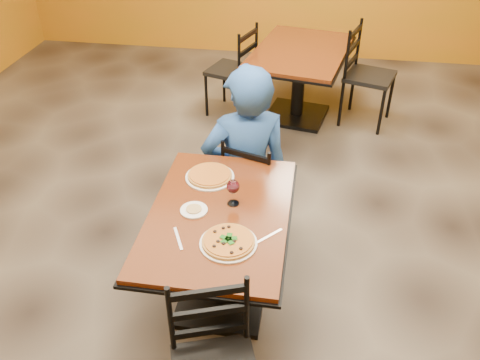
% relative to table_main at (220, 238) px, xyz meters
% --- Properties ---
extents(floor, '(7.00, 8.00, 0.01)m').
position_rel_table_main_xyz_m(floor, '(0.00, 0.50, -0.56)').
color(floor, black).
rests_on(floor, ground).
extents(table_main, '(0.83, 1.23, 0.75)m').
position_rel_table_main_xyz_m(table_main, '(0.00, 0.00, 0.00)').
color(table_main, '#65280F').
rests_on(table_main, floor).
extents(table_second, '(1.14, 1.49, 0.75)m').
position_rel_table_main_xyz_m(table_second, '(0.32, 2.68, 0.00)').
color(table_second, '#65280F').
rests_on(table_second, floor).
extents(chair_main_far, '(0.47, 0.47, 0.84)m').
position_rel_table_main_xyz_m(chair_main_far, '(0.12, 0.76, -0.14)').
color(chair_main_far, black).
rests_on(chair_main_far, floor).
extents(chair_second_left, '(0.55, 0.55, 0.96)m').
position_rel_table_main_xyz_m(chair_second_left, '(-0.39, 2.68, -0.08)').
color(chair_second_left, black).
rests_on(chair_second_left, floor).
extents(chair_second_right, '(0.57, 0.57, 1.01)m').
position_rel_table_main_xyz_m(chair_second_right, '(1.03, 2.68, -0.05)').
color(chair_second_right, black).
rests_on(chair_second_right, floor).
extents(diner, '(0.75, 0.62, 1.33)m').
position_rel_table_main_xyz_m(diner, '(0.04, 0.80, 0.11)').
color(diner, navy).
rests_on(diner, floor).
extents(plate_main, '(0.31, 0.31, 0.01)m').
position_rel_table_main_xyz_m(plate_main, '(0.10, -0.26, 0.20)').
color(plate_main, white).
rests_on(plate_main, table_main).
extents(pizza_main, '(0.28, 0.28, 0.02)m').
position_rel_table_main_xyz_m(pizza_main, '(0.10, -0.26, 0.21)').
color(pizza_main, maroon).
rests_on(pizza_main, plate_main).
extents(plate_far, '(0.31, 0.31, 0.01)m').
position_rel_table_main_xyz_m(plate_far, '(-0.12, 0.34, 0.20)').
color(plate_far, white).
rests_on(plate_far, table_main).
extents(pizza_far, '(0.28, 0.28, 0.02)m').
position_rel_table_main_xyz_m(pizza_far, '(-0.12, 0.34, 0.21)').
color(pizza_far, '#C37E25').
rests_on(pizza_far, plate_far).
extents(side_plate, '(0.16, 0.16, 0.01)m').
position_rel_table_main_xyz_m(side_plate, '(-0.15, -0.01, 0.20)').
color(side_plate, white).
rests_on(side_plate, table_main).
extents(dip, '(0.09, 0.09, 0.01)m').
position_rel_table_main_xyz_m(dip, '(-0.15, -0.01, 0.21)').
color(dip, tan).
rests_on(dip, side_plate).
extents(wine_glass, '(0.08, 0.08, 0.18)m').
position_rel_table_main_xyz_m(wine_glass, '(0.07, 0.10, 0.28)').
color(wine_glass, white).
rests_on(wine_glass, table_main).
extents(fork, '(0.10, 0.18, 0.00)m').
position_rel_table_main_xyz_m(fork, '(-0.18, -0.26, 0.20)').
color(fork, silver).
rests_on(fork, table_main).
extents(knife, '(0.15, 0.16, 0.00)m').
position_rel_table_main_xyz_m(knife, '(0.30, -0.17, 0.20)').
color(knife, silver).
rests_on(knife, table_main).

